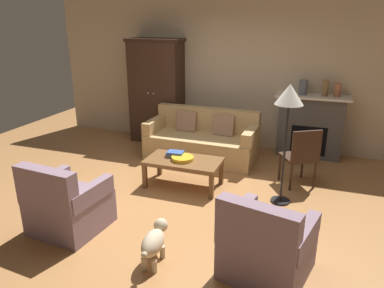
% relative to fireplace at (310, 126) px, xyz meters
% --- Properties ---
extents(ground_plane, '(9.60, 9.60, 0.00)m').
position_rel_fireplace_xyz_m(ground_plane, '(-1.55, -2.30, -0.57)').
color(ground_plane, '#B27A47').
extents(back_wall, '(7.20, 0.10, 2.80)m').
position_rel_fireplace_xyz_m(back_wall, '(-1.55, 0.25, 0.83)').
color(back_wall, beige).
rests_on(back_wall, ground).
extents(fireplace, '(1.26, 0.48, 1.12)m').
position_rel_fireplace_xyz_m(fireplace, '(0.00, 0.00, 0.00)').
color(fireplace, '#4C4947').
rests_on(fireplace, ground).
extents(armoire, '(1.06, 0.57, 2.02)m').
position_rel_fireplace_xyz_m(armoire, '(-2.95, -0.08, 0.45)').
color(armoire, '#382319').
rests_on(armoire, ground).
extents(couch, '(1.94, 0.91, 0.86)m').
position_rel_fireplace_xyz_m(couch, '(-1.77, -0.76, -0.25)').
color(couch, tan).
rests_on(couch, ground).
extents(coffee_table, '(1.10, 0.60, 0.42)m').
position_rel_fireplace_xyz_m(coffee_table, '(-1.68, -1.95, -0.20)').
color(coffee_table, brown).
rests_on(coffee_table, ground).
extents(fruit_bowl, '(0.33, 0.33, 0.05)m').
position_rel_fireplace_xyz_m(fruit_bowl, '(-1.69, -1.96, -0.12)').
color(fruit_bowl, gold).
rests_on(fruit_bowl, coffee_table).
extents(book_stack, '(0.26, 0.19, 0.08)m').
position_rel_fireplace_xyz_m(book_stack, '(-1.84, -1.87, -0.11)').
color(book_stack, gray).
rests_on(book_stack, coffee_table).
extents(mantel_vase_slate, '(0.15, 0.15, 0.26)m').
position_rel_fireplace_xyz_m(mantel_vase_slate, '(-0.18, -0.02, 0.68)').
color(mantel_vase_slate, '#565B66').
rests_on(mantel_vase_slate, fireplace).
extents(mantel_vase_bronze, '(0.11, 0.11, 0.27)m').
position_rel_fireplace_xyz_m(mantel_vase_bronze, '(0.18, -0.02, 0.68)').
color(mantel_vase_bronze, olive).
rests_on(mantel_vase_bronze, fireplace).
extents(mantel_vase_terracotta, '(0.11, 0.11, 0.23)m').
position_rel_fireplace_xyz_m(mantel_vase_terracotta, '(0.38, -0.02, 0.66)').
color(mantel_vase_terracotta, '#A86042').
rests_on(mantel_vase_terracotta, fireplace).
extents(armchair_near_left, '(0.84, 0.83, 0.88)m').
position_rel_fireplace_xyz_m(armchair_near_left, '(-2.54, -3.52, -0.25)').
color(armchair_near_left, gray).
rests_on(armchair_near_left, ground).
extents(armchair_near_right, '(0.92, 0.92, 0.88)m').
position_rel_fireplace_xyz_m(armchair_near_right, '(-0.22, -3.56, -0.25)').
color(armchair_near_right, gray).
rests_on(armchair_near_right, ground).
extents(side_chair_wooden, '(0.60, 0.60, 0.90)m').
position_rel_fireplace_xyz_m(side_chair_wooden, '(-0.05, -1.39, -0.06)').
color(side_chair_wooden, '#382319').
rests_on(side_chair_wooden, ground).
extents(floor_lamp, '(0.36, 0.36, 1.62)m').
position_rel_fireplace_xyz_m(floor_lamp, '(-0.25, -1.97, 0.83)').
color(floor_lamp, black).
rests_on(floor_lamp, ground).
extents(dog, '(0.23, 0.57, 0.39)m').
position_rel_fireplace_xyz_m(dog, '(-1.32, -3.74, -0.32)').
color(dog, beige).
rests_on(dog, ground).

